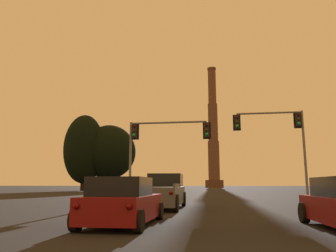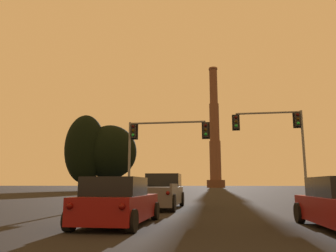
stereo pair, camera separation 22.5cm
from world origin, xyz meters
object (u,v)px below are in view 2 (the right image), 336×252
hatchback_left_lane_second (118,203)px  pickup_truck_left_lane_front (160,192)px  traffic_light_overhead_right (279,132)px  smokestack (215,139)px  traffic_light_overhead_left (156,139)px

hatchback_left_lane_second → pickup_truck_left_lane_front: bearing=89.6°
traffic_light_overhead_right → hatchback_left_lane_second: bearing=-116.7°
traffic_light_overhead_right → smokestack: 107.43m
traffic_light_overhead_right → traffic_light_overhead_left: traffic_light_overhead_right is taller
pickup_truck_left_lane_front → traffic_light_overhead_right: bearing=44.0°
traffic_light_overhead_left → pickup_truck_left_lane_front: bearing=-77.0°
hatchback_left_lane_second → traffic_light_overhead_right: (7.57, 15.06, 4.39)m
hatchback_left_lane_second → traffic_light_overhead_right: size_ratio=0.62×
smokestack → traffic_light_overhead_left: bearing=-91.6°
traffic_light_overhead_left → smokestack: 108.94m
traffic_light_overhead_right → traffic_light_overhead_left: size_ratio=1.08×
pickup_truck_left_lane_front → traffic_light_overhead_left: (-1.41, 6.13, 3.67)m
traffic_light_overhead_right → pickup_truck_left_lane_front: bearing=-134.6°
pickup_truck_left_lane_front → traffic_light_overhead_left: bearing=101.6°
pickup_truck_left_lane_front → smokestack: 115.52m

